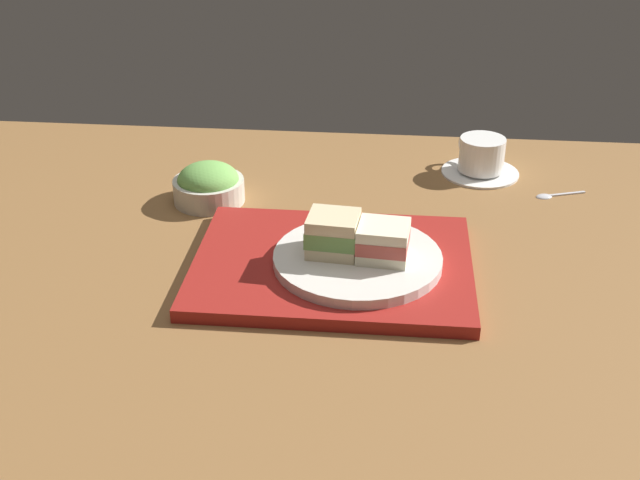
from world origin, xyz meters
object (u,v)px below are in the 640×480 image
Objects in this scene: sandwich_near at (333,234)px; salad_bowl at (209,185)px; coffee_cup at (481,158)px; teaspoon at (550,194)px; sandwich_plate at (358,259)px; sandwich_far at (383,241)px.

sandwich_near is 30.89cm from salad_bowl.
sandwich_near is 0.56× the size of coffee_cup.
salad_bowl is 57.24cm from teaspoon.
coffee_cup is (45.58, 15.72, 0.02)cm from salad_bowl.
sandwich_plate is 2.01× the size of salad_bowl.
sandwich_near reaches higher than salad_bowl.
sandwich_near is at bearing 172.94° from sandwich_far.
salad_bowl is at bearing -160.97° from coffee_cup.
sandwich_near is 43.67cm from coffee_cup.
sandwich_far reaches higher than coffee_cup.
sandwich_plate is 1.72× the size of coffee_cup.
coffee_cup is 1.54× the size of teaspoon.
sandwich_plate is 42.17cm from coffee_cup.
sandwich_far reaches higher than sandwich_plate.
salad_bowl is at bearing 143.12° from sandwich_far.
salad_bowl is 1.32× the size of teaspoon.
sandwich_far is at bearing -113.42° from coffee_cup.
sandwich_near is (-3.47, 0.43, 3.60)cm from sandwich_plate.
sandwich_plate is 2.65× the size of teaspoon.
sandwich_far is 40.50cm from teaspoon.
sandwich_far is (3.47, -0.43, 3.24)cm from sandwich_plate.
coffee_cup is at bearing 57.73° from sandwich_near.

